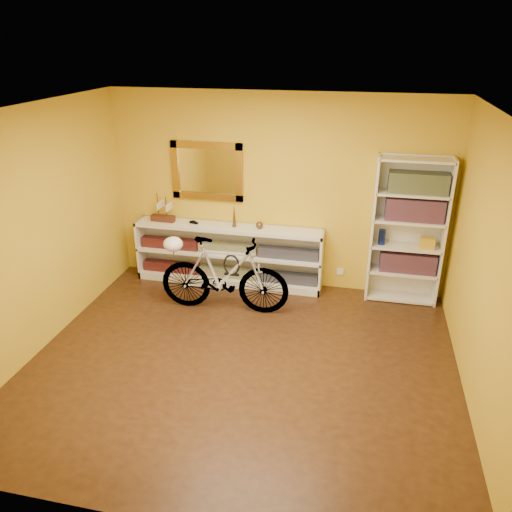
% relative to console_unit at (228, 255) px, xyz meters
% --- Properties ---
extents(floor, '(4.50, 4.00, 0.01)m').
position_rel_console_unit_xyz_m(floor, '(0.64, -1.81, -0.43)').
color(floor, black).
rests_on(floor, ground).
extents(ceiling, '(4.50, 4.00, 0.01)m').
position_rel_console_unit_xyz_m(ceiling, '(0.64, -1.81, 2.18)').
color(ceiling, silver).
rests_on(ceiling, ground).
extents(back_wall, '(4.50, 0.01, 2.60)m').
position_rel_console_unit_xyz_m(back_wall, '(0.64, 0.19, 0.88)').
color(back_wall, gold).
rests_on(back_wall, ground).
extents(left_wall, '(0.01, 4.00, 2.60)m').
position_rel_console_unit_xyz_m(left_wall, '(-1.62, -1.81, 0.88)').
color(left_wall, gold).
rests_on(left_wall, ground).
extents(right_wall, '(0.01, 4.00, 2.60)m').
position_rel_console_unit_xyz_m(right_wall, '(2.89, -1.81, 0.88)').
color(right_wall, gold).
rests_on(right_wall, ground).
extents(gilt_mirror, '(0.98, 0.06, 0.78)m').
position_rel_console_unit_xyz_m(gilt_mirror, '(-0.31, 0.15, 1.12)').
color(gilt_mirror, olive).
rests_on(gilt_mirror, back_wall).
extents(wall_socket, '(0.09, 0.02, 0.09)m').
position_rel_console_unit_xyz_m(wall_socket, '(1.54, 0.17, -0.17)').
color(wall_socket, silver).
rests_on(wall_socket, back_wall).
extents(console_unit, '(2.60, 0.35, 0.85)m').
position_rel_console_unit_xyz_m(console_unit, '(0.00, 0.00, 0.00)').
color(console_unit, silver).
rests_on(console_unit, floor).
extents(cd_row_lower, '(2.50, 0.13, 0.14)m').
position_rel_console_unit_xyz_m(cd_row_lower, '(0.00, -0.02, -0.26)').
color(cd_row_lower, black).
rests_on(cd_row_lower, console_unit).
extents(cd_row_upper, '(2.50, 0.13, 0.14)m').
position_rel_console_unit_xyz_m(cd_row_upper, '(0.00, -0.02, 0.11)').
color(cd_row_upper, '#1B547C').
rests_on(cd_row_upper, console_unit).
extents(model_ship, '(0.34, 0.14, 0.39)m').
position_rel_console_unit_xyz_m(model_ship, '(-0.93, 0.00, 0.62)').
color(model_ship, '#381A0F').
rests_on(model_ship, console_unit).
extents(toy_car, '(0.00, 0.00, 0.00)m').
position_rel_console_unit_xyz_m(toy_car, '(-0.48, 0.00, 0.43)').
color(toy_car, black).
rests_on(toy_car, console_unit).
extents(bronze_ornament, '(0.05, 0.05, 0.32)m').
position_rel_console_unit_xyz_m(bronze_ornament, '(0.09, 0.00, 0.58)').
color(bronze_ornament, brown).
rests_on(bronze_ornament, console_unit).
extents(decorative_orb, '(0.10, 0.10, 0.10)m').
position_rel_console_unit_xyz_m(decorative_orb, '(0.44, 0.00, 0.47)').
color(decorative_orb, brown).
rests_on(decorative_orb, console_unit).
extents(bookcase, '(0.90, 0.30, 1.90)m').
position_rel_console_unit_xyz_m(bookcase, '(2.34, 0.03, 0.52)').
color(bookcase, silver).
rests_on(bookcase, floor).
extents(book_row_a, '(0.70, 0.22, 0.26)m').
position_rel_console_unit_xyz_m(book_row_a, '(2.39, 0.03, 0.12)').
color(book_row_a, maroon).
rests_on(book_row_a, bookcase).
extents(book_row_b, '(0.70, 0.22, 0.28)m').
position_rel_console_unit_xyz_m(book_row_b, '(2.39, 0.03, 0.83)').
color(book_row_b, maroon).
rests_on(book_row_b, bookcase).
extents(book_row_c, '(0.70, 0.22, 0.25)m').
position_rel_console_unit_xyz_m(book_row_c, '(2.39, 0.03, 1.16)').
color(book_row_c, '#184254').
rests_on(book_row_c, bookcase).
extents(travel_mug, '(0.09, 0.09, 0.20)m').
position_rel_console_unit_xyz_m(travel_mug, '(2.03, 0.01, 0.44)').
color(travel_mug, navy).
rests_on(travel_mug, bookcase).
extents(red_tin, '(0.14, 0.14, 0.16)m').
position_rel_console_unit_xyz_m(red_tin, '(2.14, 0.06, 1.12)').
color(red_tin, '#9C3316').
rests_on(red_tin, bookcase).
extents(yellow_bag, '(0.19, 0.13, 0.14)m').
position_rel_console_unit_xyz_m(yellow_bag, '(2.59, -0.01, 0.41)').
color(yellow_bag, gold).
rests_on(yellow_bag, bookcase).
extents(bicycle, '(0.50, 1.68, 0.98)m').
position_rel_console_unit_xyz_m(bicycle, '(0.15, -0.75, 0.06)').
color(bicycle, silver).
rests_on(bicycle, floor).
extents(helmet, '(0.24, 0.23, 0.18)m').
position_rel_console_unit_xyz_m(helmet, '(-0.48, -0.78, 0.43)').
color(helmet, white).
rests_on(helmet, bicycle).
extents(u_lock, '(0.21, 0.02, 0.21)m').
position_rel_console_unit_xyz_m(u_lock, '(0.25, -0.75, 0.21)').
color(u_lock, black).
rests_on(u_lock, bicycle).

